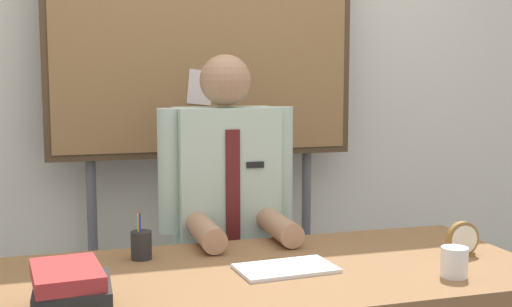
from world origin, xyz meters
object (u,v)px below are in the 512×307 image
Objects in this scene: desk at (272,296)px; desk_clock at (462,241)px; person at (227,246)px; pen_holder at (141,245)px; open_notebook at (286,268)px; book_stack at (70,291)px; coffee_mug at (454,262)px; bulletin_board at (204,30)px.

desk_clock is at bearing -3.20° from desk.
person is 9.03× the size of pen_holder.
open_notebook is (0.04, -0.62, 0.08)m from person.
desk is at bearing 152.57° from open_notebook.
desk_clock reaches higher than desk.
book_stack is at bearing -171.73° from desk_clock.
pen_holder reaches higher than desk_clock.
open_notebook is (0.04, -0.02, 0.09)m from desk.
person is 0.54m from pen_holder.
desk_clock is 0.75× the size of pen_holder.
desk is 5.61× the size of open_notebook.
coffee_mug is at bearing -27.85° from pen_holder.
book_stack is 2.44× the size of desk_clock.
coffee_mug is at bearing -0.41° from book_stack.
desk_clock is 1.29× the size of coffee_mug.
pen_holder is at bearing 63.02° from book_stack.
desk is at bearing 19.88° from book_stack.
book_stack is (-0.62, -1.22, -0.75)m from bulletin_board.
bulletin_board is 1.53m from coffee_mug.
bulletin_board is (0.00, 0.99, 0.90)m from desk.
desk is 18.53× the size of coffee_mug.
coffee_mug is (1.13, -0.01, -0.01)m from book_stack.
bulletin_board is 1.56m from book_stack.
bulletin_board reaches higher than coffee_mug.
coffee_mug is at bearing -67.49° from bulletin_board.
person reaches higher than open_notebook.
person is 15.57× the size of coffee_mug.
pen_holder is (-1.05, 0.28, -0.01)m from desk_clock.
desk is 14.40× the size of desk_clock.
book_stack is (-0.62, -0.22, 0.15)m from desk.
coffee_mug reaches higher than open_notebook.
bulletin_board is 1.44m from desk_clock.
coffee_mug is (0.51, -0.83, 0.12)m from person.
open_notebook is (0.66, 0.20, -0.05)m from book_stack.
bulletin_board is at bearing 122.93° from desk_clock.
bulletin_board is at bearing 112.51° from coffee_mug.
bulletin_board is 23.55× the size of coffee_mug.
desk is at bearing 155.41° from coffee_mug.
pen_holder is at bearing 148.13° from desk.
book_stack is 1.82× the size of pen_holder.
book_stack is at bearing -116.98° from pen_holder.
desk_clock is at bearing -57.07° from bulletin_board.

